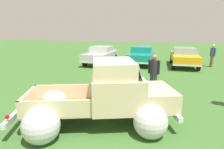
{
  "coord_description": "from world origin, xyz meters",
  "views": [
    {
      "loc": [
        1.87,
        -5.15,
        2.78
      ],
      "look_at": [
        0.0,
        1.99,
        1.07
      ],
      "focal_mm": 31.09,
      "sensor_mm": 36.0,
      "label": 1
    }
  ],
  "objects_px": {
    "show_car_2": "(184,56)",
    "lane_cone_1": "(98,90)",
    "vintage_pickup_truck": "(108,99)",
    "spectator_0": "(154,71)",
    "show_car_1": "(142,54)",
    "show_car_0": "(101,54)",
    "spectator_1": "(213,54)",
    "lane_cone_0": "(121,90)"
  },
  "relations": [
    {
      "from": "show_car_0",
      "to": "spectator_0",
      "type": "relative_size",
      "value": 2.53
    },
    {
      "from": "lane_cone_0",
      "to": "spectator_1",
      "type": "bearing_deg",
      "value": 57.81
    },
    {
      "from": "show_car_1",
      "to": "spectator_0",
      "type": "distance_m",
      "value": 7.75
    },
    {
      "from": "show_car_0",
      "to": "lane_cone_0",
      "type": "bearing_deg",
      "value": 25.03
    },
    {
      "from": "show_car_1",
      "to": "spectator_0",
      "type": "bearing_deg",
      "value": 10.34
    },
    {
      "from": "spectator_1",
      "to": "lane_cone_1",
      "type": "xyz_separation_m",
      "value": [
        -6.18,
        -8.64,
        -0.67
      ]
    },
    {
      "from": "show_car_0",
      "to": "vintage_pickup_truck",
      "type": "bearing_deg",
      "value": 20.52
    },
    {
      "from": "spectator_1",
      "to": "lane_cone_0",
      "type": "distance_m",
      "value": 9.9
    },
    {
      "from": "spectator_0",
      "to": "show_car_1",
      "type": "bearing_deg",
      "value": -153.55
    },
    {
      "from": "show_car_2",
      "to": "lane_cone_0",
      "type": "height_order",
      "value": "show_car_2"
    },
    {
      "from": "vintage_pickup_truck",
      "to": "spectator_0",
      "type": "bearing_deg",
      "value": 50.35
    },
    {
      "from": "lane_cone_0",
      "to": "spectator_0",
      "type": "bearing_deg",
      "value": 32.94
    },
    {
      "from": "lane_cone_1",
      "to": "spectator_1",
      "type": "bearing_deg",
      "value": 54.4
    },
    {
      "from": "show_car_0",
      "to": "spectator_0",
      "type": "xyz_separation_m",
      "value": [
        4.6,
        -6.79,
        0.22
      ]
    },
    {
      "from": "show_car_0",
      "to": "lane_cone_1",
      "type": "height_order",
      "value": "show_car_0"
    },
    {
      "from": "show_car_2",
      "to": "vintage_pickup_truck",
      "type": "bearing_deg",
      "value": -17.12
    },
    {
      "from": "show_car_2",
      "to": "lane_cone_1",
      "type": "distance_m",
      "value": 9.41
    },
    {
      "from": "vintage_pickup_truck",
      "to": "lane_cone_0",
      "type": "height_order",
      "value": "vintage_pickup_truck"
    },
    {
      "from": "vintage_pickup_truck",
      "to": "lane_cone_1",
      "type": "xyz_separation_m",
      "value": [
        -1.04,
        2.06,
        -0.45
      ]
    },
    {
      "from": "lane_cone_0",
      "to": "lane_cone_1",
      "type": "bearing_deg",
      "value": -163.09
    },
    {
      "from": "vintage_pickup_truck",
      "to": "show_car_2",
      "type": "xyz_separation_m",
      "value": [
        3.12,
        10.49,
        0.03
      ]
    },
    {
      "from": "show_car_2",
      "to": "lane_cone_0",
      "type": "bearing_deg",
      "value": -22.19
    },
    {
      "from": "spectator_0",
      "to": "lane_cone_1",
      "type": "xyz_separation_m",
      "value": [
        -2.21,
        -1.12,
        -0.69
      ]
    },
    {
      "from": "lane_cone_0",
      "to": "show_car_2",
      "type": "bearing_deg",
      "value": 68.38
    },
    {
      "from": "vintage_pickup_truck",
      "to": "show_car_2",
      "type": "relative_size",
      "value": 1.14
    },
    {
      "from": "lane_cone_0",
      "to": "lane_cone_1",
      "type": "height_order",
      "value": "same"
    },
    {
      "from": "spectator_1",
      "to": "lane_cone_0",
      "type": "height_order",
      "value": "spectator_1"
    },
    {
      "from": "show_car_0",
      "to": "spectator_1",
      "type": "xyz_separation_m",
      "value": [
        8.57,
        0.73,
        0.19
      ]
    },
    {
      "from": "vintage_pickup_truck",
      "to": "show_car_0",
      "type": "relative_size",
      "value": 1.13
    },
    {
      "from": "vintage_pickup_truck",
      "to": "show_car_2",
      "type": "height_order",
      "value": "vintage_pickup_truck"
    },
    {
      "from": "spectator_1",
      "to": "spectator_0",
      "type": "bearing_deg",
      "value": -147.89
    },
    {
      "from": "show_car_1",
      "to": "spectator_1",
      "type": "relative_size",
      "value": 2.75
    },
    {
      "from": "show_car_2",
      "to": "lane_cone_1",
      "type": "relative_size",
      "value": 6.94
    },
    {
      "from": "lane_cone_0",
      "to": "show_car_0",
      "type": "bearing_deg",
      "value": 113.47
    },
    {
      "from": "vintage_pickup_truck",
      "to": "spectator_0",
      "type": "relative_size",
      "value": 2.86
    },
    {
      "from": "show_car_0",
      "to": "lane_cone_1",
      "type": "relative_size",
      "value": 7.01
    },
    {
      "from": "show_car_0",
      "to": "lane_cone_1",
      "type": "distance_m",
      "value": 8.28
    },
    {
      "from": "show_car_0",
      "to": "lane_cone_0",
      "type": "height_order",
      "value": "show_car_0"
    },
    {
      "from": "spectator_0",
      "to": "lane_cone_0",
      "type": "height_order",
      "value": "spectator_0"
    },
    {
      "from": "show_car_1",
      "to": "spectator_0",
      "type": "xyz_separation_m",
      "value": [
        1.36,
        -7.63,
        0.21
      ]
    },
    {
      "from": "show_car_0",
      "to": "lane_cone_0",
      "type": "xyz_separation_m",
      "value": [
        3.31,
        -7.63,
        -0.47
      ]
    },
    {
      "from": "spectator_1",
      "to": "vintage_pickup_truck",
      "type": "bearing_deg",
      "value": -145.76
    }
  ]
}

